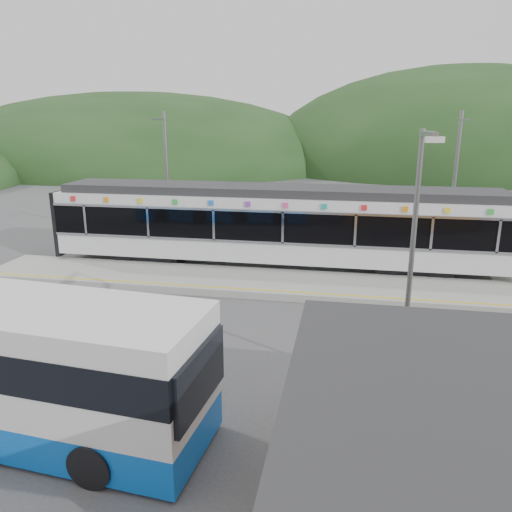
# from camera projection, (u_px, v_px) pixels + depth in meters

# --- Properties ---
(ground) EXTENTS (120.00, 120.00, 0.00)m
(ground) POSITION_uv_depth(u_px,v_px,m) (278.00, 319.00, 17.20)
(ground) COLOR #4C4C4F
(ground) RESTS_ON ground
(hills) EXTENTS (146.00, 149.00, 26.00)m
(hills) POSITION_uv_depth(u_px,v_px,m) (440.00, 281.00, 21.12)
(hills) COLOR #1E3D19
(hills) RESTS_ON ground
(platform) EXTENTS (26.00, 3.20, 0.30)m
(platform) POSITION_uv_depth(u_px,v_px,m) (289.00, 284.00, 20.29)
(platform) COLOR #9E9E99
(platform) RESTS_ON ground
(yellow_line) EXTENTS (26.00, 0.10, 0.01)m
(yellow_line) POSITION_uv_depth(u_px,v_px,m) (285.00, 291.00, 19.01)
(yellow_line) COLOR yellow
(yellow_line) RESTS_ON platform
(train) EXTENTS (20.44, 3.01, 3.74)m
(train) POSITION_uv_depth(u_px,v_px,m) (276.00, 224.00, 22.48)
(train) COLOR black
(train) RESTS_ON ground
(catenary_mast_west) EXTENTS (0.18, 1.80, 7.00)m
(catenary_mast_west) POSITION_uv_depth(u_px,v_px,m) (167.00, 179.00, 25.54)
(catenary_mast_west) COLOR slate
(catenary_mast_west) RESTS_ON ground
(catenary_mast_east) EXTENTS (0.18, 1.80, 7.00)m
(catenary_mast_east) POSITION_uv_depth(u_px,v_px,m) (454.00, 185.00, 23.09)
(catenary_mast_east) COLOR slate
(catenary_mast_east) RESTS_ON ground
(lamp_post) EXTENTS (0.37, 1.14, 6.50)m
(lamp_post) POSITION_uv_depth(u_px,v_px,m) (413.00, 247.00, 11.38)
(lamp_post) COLOR slate
(lamp_post) RESTS_ON ground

